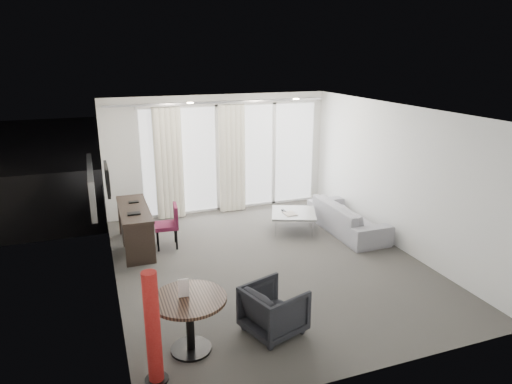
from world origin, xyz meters
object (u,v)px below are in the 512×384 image
object	(u,v)px
red_lamp	(153,328)
tub_armchair	(274,310)
desk_chair	(166,226)
rattan_chair_a	(238,173)
rattan_chair_b	(272,169)
round_table	(190,324)
coffee_table	(293,221)
sofa	(347,217)
desk	(135,228)

from	to	relation	value
red_lamp	tub_armchair	world-z (taller)	red_lamp
desk_chair	rattan_chair_a	xyz separation A→B (m)	(2.39, 3.06, 0.04)
tub_armchair	rattan_chair_b	xyz separation A→B (m)	(2.52, 6.33, 0.13)
round_table	rattan_chair_a	distance (m)	6.78
coffee_table	rattan_chair_a	world-z (taller)	rattan_chair_a
round_table	red_lamp	bearing A→B (deg)	-139.93
tub_armchair	sofa	xyz separation A→B (m)	(2.70, 2.71, -0.02)
desk	coffee_table	size ratio (longest dim) A/B	1.92
coffee_table	sofa	bearing A→B (deg)	-22.07
rattan_chair_a	rattan_chair_b	bearing A→B (deg)	-2.83
round_table	red_lamp	size ratio (longest dim) A/B	0.68
sofa	rattan_chair_a	distance (m)	3.71
desk	rattan_chair_a	world-z (taller)	rattan_chair_a
desk	rattan_chair_a	xyz separation A→B (m)	(2.93, 2.91, 0.06)
rattan_chair_a	coffee_table	bearing A→B (deg)	-95.36
desk	red_lamp	world-z (taller)	red_lamp
tub_armchair	rattan_chair_b	distance (m)	6.81
sofa	rattan_chair_a	world-z (taller)	rattan_chair_a
tub_armchair	sofa	size ratio (longest dim) A/B	0.35
round_table	rattan_chair_b	bearing A→B (deg)	60.40
desk_chair	round_table	size ratio (longest dim) A/B	0.91
desk	coffee_table	bearing A→B (deg)	-3.98
desk_chair	red_lamp	world-z (taller)	red_lamp
round_table	rattan_chair_b	world-z (taller)	rattan_chair_b
rattan_chair_a	round_table	bearing A→B (deg)	-121.00
rattan_chair_b	sofa	bearing A→B (deg)	-78.30
tub_armchair	rattan_chair_b	size ratio (longest dim) A/B	0.78
coffee_table	sofa	size ratio (longest dim) A/B	0.42
round_table	sofa	world-z (taller)	round_table
desk_chair	rattan_chair_b	world-z (taller)	rattan_chair_b
desk	rattan_chair_b	bearing A→B (deg)	37.57
desk	coffee_table	world-z (taller)	desk
round_table	coffee_table	xyz separation A→B (m)	(2.78, 3.13, -0.16)
desk_chair	rattan_chair_a	world-z (taller)	rattan_chair_a
red_lamp	rattan_chair_b	world-z (taller)	red_lamp
sofa	rattan_chair_b	size ratio (longest dim) A/B	2.26
rattan_chair_b	desk	bearing A→B (deg)	-133.63
coffee_table	rattan_chair_a	xyz separation A→B (m)	(-0.15, 3.12, 0.26)
rattan_chair_b	red_lamp	bearing A→B (deg)	-112.37
coffee_table	rattan_chair_b	xyz separation A→B (m)	(0.82, 3.21, 0.26)
red_lamp	rattan_chair_b	xyz separation A→B (m)	(4.08, 6.74, -0.21)
desk	sofa	bearing A→B (deg)	-8.64
tub_armchair	rattan_chair_a	bearing A→B (deg)	-32.22
round_table	rattan_chair_a	xyz separation A→B (m)	(2.63, 6.25, 0.09)
sofa	desk_chair	bearing A→B (deg)	82.56
tub_armchair	sofa	bearing A→B (deg)	-63.18
desk	rattan_chair_a	size ratio (longest dim) A/B	1.84
desk	coffee_table	xyz separation A→B (m)	(3.08, -0.21, -0.19)
tub_armchair	rattan_chair_a	world-z (taller)	rattan_chair_a
tub_armchair	rattan_chair_a	size ratio (longest dim) A/B	0.78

